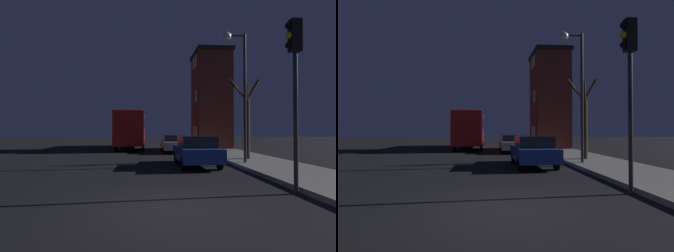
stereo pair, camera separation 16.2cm
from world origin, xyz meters
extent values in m
plane|color=black|center=(0.00, 0.00, 0.00)|extent=(120.00, 120.00, 0.00)
cube|color=brown|center=(5.43, 17.96, 4.39)|extent=(2.94, 4.17, 8.46)
cube|color=black|center=(5.43, 17.96, 8.78)|extent=(3.18, 4.41, 0.30)
cube|color=beige|center=(3.94, 17.44, 1.56)|extent=(0.03, 0.70, 1.10)
cube|color=beige|center=(3.94, 18.47, 1.56)|extent=(0.03, 0.70, 1.10)
cube|color=beige|center=(3.94, 17.44, 4.79)|extent=(0.03, 0.70, 1.10)
cube|color=black|center=(3.94, 18.47, 4.79)|extent=(0.03, 0.70, 1.10)
cube|color=beige|center=(3.94, 17.44, 8.03)|extent=(0.03, 0.70, 1.10)
cube|color=beige|center=(3.94, 18.47, 8.03)|extent=(0.03, 0.70, 1.10)
cylinder|color=#28282B|center=(4.34, 6.75, 3.33)|extent=(0.14, 0.14, 6.34)
cylinder|color=#28282B|center=(3.89, 6.75, 6.41)|extent=(0.90, 0.09, 0.09)
sphere|color=white|center=(3.44, 6.75, 6.36)|extent=(0.43, 0.43, 0.43)
cylinder|color=#28282B|center=(3.58, 1.08, 1.95)|extent=(0.12, 0.12, 3.90)
cube|color=black|center=(3.58, 1.08, 4.35)|extent=(0.30, 0.24, 0.90)
sphere|color=black|center=(3.40, 1.08, 4.62)|extent=(0.20, 0.20, 0.20)
sphere|color=yellow|center=(3.40, 1.08, 4.35)|extent=(0.20, 0.20, 0.20)
sphere|color=black|center=(3.40, 1.08, 4.08)|extent=(0.20, 0.20, 0.20)
cylinder|color=#382819|center=(5.07, 8.35, 1.77)|extent=(0.33, 0.33, 3.23)
cylinder|color=#382819|center=(4.56, 8.24, 3.94)|extent=(1.14, 0.36, 1.19)
cylinder|color=#382819|center=(4.60, 8.03, 3.76)|extent=(1.05, 0.77, 0.84)
cylinder|color=#382819|center=(4.97, 8.13, 3.88)|extent=(0.42, 0.66, 1.06)
cylinder|color=#382819|center=(5.40, 8.33, 3.96)|extent=(0.79, 0.18, 1.22)
cube|color=red|center=(-1.91, 19.57, 1.88)|extent=(2.40, 10.10, 2.80)
cube|color=black|center=(-1.91, 19.57, 2.39)|extent=(2.42, 9.29, 1.01)
cube|color=#B2B2B2|center=(-1.91, 19.57, 3.34)|extent=(2.28, 9.59, 0.12)
cylinder|color=black|center=(-0.79, 22.85, 0.48)|extent=(0.18, 0.96, 0.96)
cylinder|color=black|center=(-3.02, 22.85, 0.48)|extent=(0.18, 0.96, 0.96)
cylinder|color=black|center=(-0.79, 16.29, 0.48)|extent=(0.18, 0.96, 0.96)
cylinder|color=black|center=(-3.02, 16.29, 0.48)|extent=(0.18, 0.96, 0.96)
cube|color=navy|center=(1.90, 6.87, 0.63)|extent=(1.79, 4.29, 0.62)
cube|color=black|center=(1.90, 6.66, 1.20)|extent=(1.58, 2.23, 0.52)
cylinder|color=black|center=(2.71, 8.27, 0.32)|extent=(0.18, 0.63, 0.63)
cylinder|color=black|center=(1.09, 8.27, 0.32)|extent=(0.18, 0.63, 0.63)
cylinder|color=black|center=(2.71, 5.48, 0.32)|extent=(0.18, 0.63, 0.63)
cylinder|color=black|center=(1.09, 5.48, 0.32)|extent=(0.18, 0.63, 0.63)
cube|color=beige|center=(1.69, 14.92, 0.59)|extent=(1.89, 4.63, 0.59)
cube|color=black|center=(1.69, 14.69, 1.12)|extent=(1.66, 2.41, 0.48)
cylinder|color=black|center=(2.54, 16.43, 0.29)|extent=(0.18, 0.59, 0.59)
cylinder|color=black|center=(0.83, 16.43, 0.29)|extent=(0.18, 0.59, 0.59)
cylinder|color=black|center=(2.54, 13.42, 0.29)|extent=(0.18, 0.59, 0.59)
cylinder|color=black|center=(0.83, 13.42, 0.29)|extent=(0.18, 0.59, 0.59)
camera|label=1|loc=(-0.50, -5.76, 1.74)|focal=28.00mm
camera|label=2|loc=(-0.34, -5.77, 1.74)|focal=28.00mm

